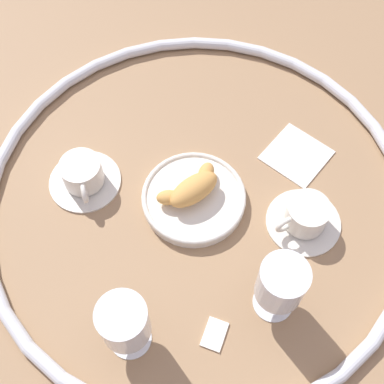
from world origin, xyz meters
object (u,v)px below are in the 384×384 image
object	(u,v)px
coffee_cup_near	(305,217)
pastry_plate	(192,197)
sugar_packet	(215,334)
croissant_large	(191,187)
juice_glass_right	(124,323)
folded_napkin	(297,155)
coffee_cup_far	(83,175)
juice_glass_left	(281,284)

from	to	relation	value
coffee_cup_near	pastry_plate	bearing A→B (deg)	120.79
coffee_cup_near	sugar_packet	xyz separation A→B (m)	(-0.26, -0.02, -0.02)
croissant_large	juice_glass_right	distance (m)	0.28
pastry_plate	sugar_packet	xyz separation A→B (m)	(-0.15, -0.20, -0.01)
croissant_large	folded_napkin	world-z (taller)	croissant_large
pastry_plate	juice_glass_right	distance (m)	0.29
pastry_plate	sugar_packet	distance (m)	0.25
croissant_large	coffee_cup_far	world-z (taller)	croissant_large
folded_napkin	juice_glass_left	bearing A→B (deg)	-148.98
croissant_large	juice_glass_left	world-z (taller)	juice_glass_left
pastry_plate	croissant_large	size ratio (longest dim) A/B	1.42
juice_glass_right	folded_napkin	xyz separation A→B (m)	(0.47, 0.03, -0.09)
coffee_cup_near	folded_napkin	xyz separation A→B (m)	(0.11, 0.10, -0.02)
pastry_plate	folded_napkin	world-z (taller)	pastry_plate
pastry_plate	juice_glass_right	xyz separation A→B (m)	(-0.25, -0.11, 0.08)
juice_glass_right	sugar_packet	xyz separation A→B (m)	(0.10, -0.09, -0.09)
juice_glass_left	croissant_large	bearing A→B (deg)	78.91
juice_glass_left	juice_glass_right	bearing A→B (deg)	148.44
sugar_packet	croissant_large	bearing A→B (deg)	29.06
pastry_plate	sugar_packet	world-z (taller)	pastry_plate
croissant_large	coffee_cup_near	xyz separation A→B (m)	(0.11, -0.18, -0.02)
coffee_cup_far	folded_napkin	size ratio (longest dim) A/B	1.24
pastry_plate	coffee_cup_far	distance (m)	0.21
coffee_cup_far	sugar_packet	size ratio (longest dim) A/B	2.72
juice_glass_left	sugar_packet	world-z (taller)	juice_glass_left
sugar_packet	coffee_cup_far	bearing A→B (deg)	60.18
sugar_packet	juice_glass_left	bearing A→B (deg)	-41.35
pastry_plate	juice_glass_right	world-z (taller)	juice_glass_right
croissant_large	folded_napkin	bearing A→B (deg)	-20.69
sugar_packet	pastry_plate	bearing A→B (deg)	28.71
pastry_plate	juice_glass_left	distance (m)	0.25
juice_glass_right	sugar_packet	world-z (taller)	juice_glass_right
juice_glass_right	coffee_cup_far	bearing A→B (deg)	63.70
juice_glass_left	sugar_packet	bearing A→B (deg)	162.53
juice_glass_right	sugar_packet	size ratio (longest dim) A/B	2.80
croissant_large	juice_glass_left	xyz separation A→B (m)	(-0.05, -0.24, 0.05)
pastry_plate	coffee_cup_near	distance (m)	0.21
coffee_cup_far	sugar_packet	xyz separation A→B (m)	(-0.04, -0.37, -0.02)
coffee_cup_far	folded_napkin	bearing A→B (deg)	-37.17
juice_glass_right	folded_napkin	distance (m)	0.48
folded_napkin	sugar_packet	bearing A→B (deg)	-161.53
coffee_cup_near	juice_glass_right	distance (m)	0.37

